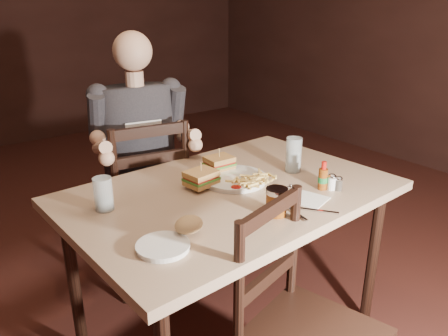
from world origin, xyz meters
TOP-DOWN VIEW (x-y plane):
  - room_shell at (0.00, 0.00)m, footprint 7.00×7.00m
  - main_table at (0.08, -0.34)m, footprint 1.39×0.97m
  - chair_far at (-0.00, 0.34)m, footprint 0.52×0.56m
  - diner at (-0.01, 0.29)m, footprint 0.57×0.48m
  - dinner_plate at (0.15, -0.28)m, footprint 0.30×0.30m
  - sandwich_left at (-0.01, -0.26)m, footprint 0.14×0.12m
  - sandwich_right at (0.16, -0.16)m, footprint 0.12×0.10m
  - fries_pile at (0.19, -0.37)m, footprint 0.25×0.18m
  - ketchup_dollop at (0.08, -0.38)m, footprint 0.05×0.05m
  - glass_left at (-0.42, -0.21)m, footprint 0.07×0.07m
  - glass_right at (0.43, -0.35)m, footprint 0.07×0.07m
  - hot_sauce at (0.39, -0.57)m, footprint 0.04×0.04m
  - salt_shaker at (0.41, -0.59)m, footprint 0.04×0.04m
  - pepper_shaker at (0.43, -0.62)m, footprint 0.03×0.03m
  - syrup_dispenser at (0.07, -0.62)m, footprint 0.09×0.09m
  - napkin at (0.27, -0.61)m, footprint 0.16×0.16m
  - knife at (0.20, -0.68)m, footprint 0.14×0.18m
  - fork at (0.13, -0.66)m, footprint 0.03×0.15m
  - side_plate at (-0.38, -0.58)m, footprint 0.18×0.18m
  - bread_roll at (-0.27, -0.56)m, footprint 0.10×0.09m

SIDE VIEW (x-z plane):
  - chair_far at x=0.00m, z-range 0.00..0.96m
  - main_table at x=0.08m, z-range 0.31..1.08m
  - napkin at x=0.27m, z-range 0.77..0.77m
  - fork at x=0.13m, z-range 0.77..0.78m
  - knife at x=0.20m, z-range 0.77..0.78m
  - side_plate at x=-0.38m, z-range 0.77..0.78m
  - dinner_plate at x=0.15m, z-range 0.77..0.79m
  - ketchup_dollop at x=0.08m, z-range 0.79..0.80m
  - pepper_shaker at x=0.43m, z-range 0.77..0.83m
  - salt_shaker at x=0.41m, z-range 0.77..0.83m
  - fries_pile at x=0.19m, z-range 0.79..0.82m
  - bread_roll at x=-0.27m, z-range 0.78..0.84m
  - syrup_dispenser at x=0.07m, z-range 0.77..0.87m
  - hot_sauce at x=0.39m, z-range 0.77..0.89m
  - glass_left at x=-0.42m, z-range 0.77..0.90m
  - sandwich_right at x=0.16m, z-range 0.79..0.89m
  - sandwich_left at x=-0.01m, z-range 0.79..0.89m
  - glass_right at x=0.43m, z-range 0.77..0.93m
  - diner at x=-0.01m, z-range 0.50..1.38m
  - room_shell at x=0.00m, z-range -2.10..4.90m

